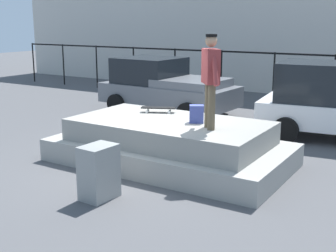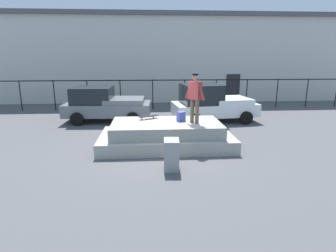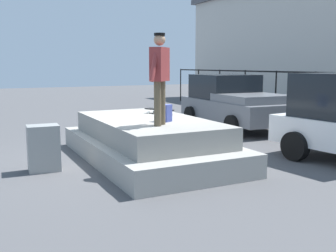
% 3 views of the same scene
% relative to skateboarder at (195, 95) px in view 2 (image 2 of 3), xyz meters
% --- Properties ---
extents(ground_plane, '(60.00, 60.00, 0.00)m').
position_rel_skateboarder_xyz_m(ground_plane, '(-1.38, -0.15, -1.93)').
color(ground_plane, '#4C4C4F').
extents(concrete_ledge, '(4.85, 2.61, 0.91)m').
position_rel_skateboarder_xyz_m(concrete_ledge, '(-1.01, 0.20, -1.52)').
color(concrete_ledge, '#9E9B93').
rests_on(concrete_ledge, ground_plane).
extents(skateboarder, '(0.65, 0.70, 1.76)m').
position_rel_skateboarder_xyz_m(skateboarder, '(0.00, 0.00, 0.00)').
color(skateboarder, brown).
rests_on(skateboarder, concrete_ledge).
extents(skateboard, '(0.78, 0.50, 0.12)m').
position_rel_skateboarder_xyz_m(skateboard, '(-1.65, 0.76, -0.92)').
color(skateboard, black).
rests_on(skateboard, concrete_ledge).
extents(backpack, '(0.34, 0.31, 0.35)m').
position_rel_skateboarder_xyz_m(backpack, '(-0.45, 0.31, -0.85)').
color(backpack, '#3F4C99').
rests_on(backpack, concrete_ledge).
extents(car_grey_pickup_near, '(4.38, 2.35, 1.75)m').
position_rel_skateboarder_xyz_m(car_grey_pickup_near, '(-3.87, 4.54, -1.06)').
color(car_grey_pickup_near, slate).
rests_on(car_grey_pickup_near, ground_plane).
extents(car_white_pickup_mid, '(4.37, 2.63, 1.89)m').
position_rel_skateboarder_xyz_m(car_white_pickup_mid, '(1.54, 4.15, -1.01)').
color(car_white_pickup_mid, white).
rests_on(car_white_pickup_mid, ground_plane).
extents(utility_box, '(0.47, 0.63, 0.91)m').
position_rel_skateboarder_xyz_m(utility_box, '(-1.00, -2.05, -1.48)').
color(utility_box, gray).
rests_on(utility_box, ground_plane).
extents(fence_row, '(24.06, 0.06, 1.85)m').
position_rel_skateboarder_xyz_m(fence_row, '(-1.38, 7.66, -0.65)').
color(fence_row, black).
rests_on(fence_row, ground_plane).
extents(warehouse_building, '(29.73, 8.06, 6.21)m').
position_rel_skateboarder_xyz_m(warehouse_building, '(-1.38, 13.97, 1.18)').
color(warehouse_building, beige).
rests_on(warehouse_building, ground_plane).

